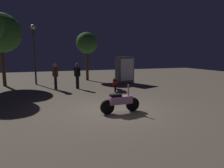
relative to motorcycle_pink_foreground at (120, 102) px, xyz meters
The scene contains 9 objects.
ground_plane 0.60m from the motorcycle_pink_foreground, 118.89° to the left, with size 40.00×40.00×0.00m, color #756656.
motorcycle_pink_foreground is the anchor object (origin of this frame).
motorcycle_red_parked_left 4.85m from the motorcycle_pink_foreground, 72.33° to the left, with size 0.67×1.59×1.11m.
person_rider_beside 6.59m from the motorcycle_pink_foreground, 108.46° to the left, with size 0.35×0.66×1.74m.
person_bystander_far 6.05m from the motorcycle_pink_foreground, 96.65° to the left, with size 0.41×0.62×1.70m.
streetlamp_near 9.85m from the motorcycle_pink_foreground, 110.63° to the left, with size 0.36×0.36×4.42m.
tree_left_bg 10.44m from the motorcycle_pink_foreground, 85.25° to the left, with size 1.83×1.83×4.14m.
tree_center_bg 10.96m from the motorcycle_pink_foreground, 121.67° to the left, with size 2.76×2.76×5.14m.
kiosk_billboard 7.86m from the motorcycle_pink_foreground, 65.95° to the left, with size 1.67×1.05×2.10m.
Camera 1 is at (-2.58, -7.41, 2.29)m, focal length 31.82 mm.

